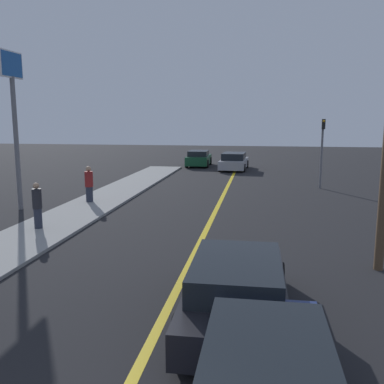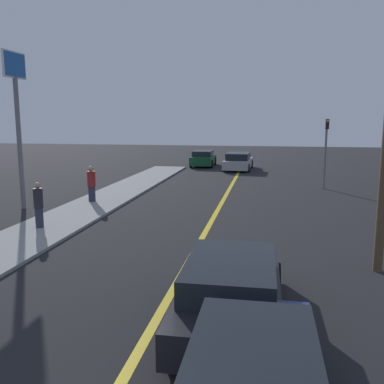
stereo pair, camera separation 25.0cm
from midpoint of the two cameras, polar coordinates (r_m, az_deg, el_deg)
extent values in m
cube|color=gold|center=(20.67, 4.48, -1.18)|extent=(0.20, 60.00, 0.01)
cube|color=gray|center=(19.79, -12.74, -1.75)|extent=(2.55, 31.31, 0.10)
cube|color=black|center=(5.43, 9.62, -21.45)|extent=(1.50, 2.35, 0.48)
cylinder|color=black|center=(7.19, 2.69, -20.01)|extent=(0.22, 0.71, 0.71)
cylinder|color=black|center=(7.19, 16.46, -20.40)|extent=(0.22, 0.71, 0.71)
cube|color=black|center=(8.71, 6.10, -13.46)|extent=(1.92, 4.68, 0.61)
cube|color=black|center=(8.29, 6.06, -10.59)|extent=(1.67, 2.58, 0.49)
cylinder|color=black|center=(10.18, 1.50, -10.79)|extent=(0.23, 0.70, 0.70)
cylinder|color=black|center=(10.10, 11.76, -11.17)|extent=(0.23, 0.70, 0.70)
cylinder|color=black|center=(7.58, -1.75, -18.40)|extent=(0.23, 0.70, 0.70)
cylinder|color=black|center=(7.47, 12.58, -19.07)|extent=(0.23, 0.70, 0.70)
cube|color=#9E9EA3|center=(33.41, 6.40, 3.82)|extent=(2.10, 4.68, 0.63)
cube|color=black|center=(33.13, 6.40, 4.77)|extent=(1.78, 2.60, 0.52)
cylinder|color=black|center=(34.94, 5.20, 3.80)|extent=(0.25, 0.62, 0.61)
cylinder|color=black|center=(34.76, 8.13, 3.71)|extent=(0.25, 0.62, 0.61)
cylinder|color=black|center=(32.14, 4.52, 3.29)|extent=(0.25, 0.62, 0.61)
cylinder|color=black|center=(31.94, 7.71, 3.19)|extent=(0.25, 0.62, 0.61)
cube|color=#144728|center=(35.65, 1.71, 4.31)|extent=(1.81, 3.99, 0.69)
cube|color=black|center=(35.41, 1.67, 5.18)|extent=(1.57, 2.20, 0.43)
cylinder|color=black|center=(37.00, 0.68, 4.21)|extent=(0.23, 0.66, 0.65)
cylinder|color=black|center=(36.79, 3.25, 4.16)|extent=(0.23, 0.66, 0.65)
cylinder|color=black|center=(34.58, 0.08, 3.82)|extent=(0.23, 0.66, 0.65)
cylinder|color=black|center=(34.36, 2.82, 3.77)|extent=(0.23, 0.66, 0.65)
cylinder|color=#282D3D|center=(16.08, -19.27, -3.25)|extent=(0.28, 0.28, 0.70)
cylinder|color=#232328|center=(15.94, -19.41, -0.78)|extent=(0.33, 0.33, 0.70)
sphere|color=tan|center=(15.87, -19.50, 0.84)|extent=(0.21, 0.21, 0.21)
cylinder|color=#282D3D|center=(20.42, -12.86, -0.25)|extent=(0.32, 0.32, 0.71)
cylinder|color=maroon|center=(20.31, -12.94, 1.72)|extent=(0.38, 0.38, 0.71)
sphere|color=tan|center=(20.25, -12.99, 3.05)|extent=(0.24, 0.24, 0.24)
cylinder|color=slate|center=(25.09, 17.62, 4.81)|extent=(0.12, 0.12, 3.89)
cube|color=black|center=(24.84, 17.88, 8.61)|extent=(0.18, 0.18, 0.55)
sphere|color=orange|center=(24.75, 17.92, 8.99)|extent=(0.14, 0.14, 0.14)
cylinder|color=slate|center=(19.87, -21.68, 5.92)|extent=(0.20, 0.20, 5.64)
cube|color=silver|center=(19.96, -22.30, 15.43)|extent=(0.08, 1.59, 1.09)
cube|color=#19519E|center=(19.96, -22.30, 15.43)|extent=(0.12, 1.47, 0.97)
camera|label=1|loc=(0.12, -89.50, 0.09)|focal=40.00mm
camera|label=2|loc=(0.12, 90.50, -0.09)|focal=40.00mm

